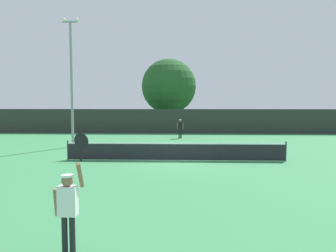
{
  "coord_description": "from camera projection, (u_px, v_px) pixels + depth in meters",
  "views": [
    {
      "loc": [
        0.21,
        -16.93,
        3.14
      ],
      "look_at": [
        -0.62,
        5.93,
        1.45
      ],
      "focal_mm": 33.45,
      "sensor_mm": 36.0,
      "label": 1
    }
  ],
  "objects": [
    {
      "name": "tennis_ball",
      "position": [
        150.0,
        154.0,
        19.01
      ],
      "size": [
        0.07,
        0.07,
        0.07
      ],
      "primitive_type": "sphere",
      "color": "#CCE033",
      "rests_on": "ground"
    },
    {
      "name": "parked_car_far",
      "position": [
        261.0,
        122.0,
        38.33
      ],
      "size": [
        2.19,
        4.32,
        1.69
      ],
      "rotation": [
        0.0,
        0.0,
        -0.07
      ],
      "color": "white",
      "rests_on": "ground"
    },
    {
      "name": "large_tree",
      "position": [
        169.0,
        86.0,
        37.74
      ],
      "size": [
        6.58,
        6.58,
        8.45
      ],
      "color": "brown",
      "rests_on": "ground"
    },
    {
      "name": "light_pole",
      "position": [
        71.0,
        75.0,
        22.06
      ],
      "size": [
        1.18,
        0.28,
        9.06
      ],
      "color": "gray",
      "rests_on": "ground"
    },
    {
      "name": "ground_plane",
      "position": [
        175.0,
        160.0,
        17.11
      ],
      "size": [
        120.0,
        120.0,
        0.0
      ],
      "primitive_type": "plane",
      "color": "#387F4C"
    },
    {
      "name": "parked_car_mid",
      "position": [
        191.0,
        122.0,
        39.64
      ],
      "size": [
        2.18,
        4.32,
        1.69
      ],
      "rotation": [
        0.0,
        0.0,
        0.07
      ],
      "color": "black",
      "rests_on": "ground"
    },
    {
      "name": "tennis_net",
      "position": [
        175.0,
        151.0,
        17.07
      ],
      "size": [
        11.99,
        0.08,
        1.07
      ],
      "color": "#232328",
      "rests_on": "ground"
    },
    {
      "name": "player_receiving",
      "position": [
        180.0,
        127.0,
        27.8
      ],
      "size": [
        0.57,
        0.25,
        1.69
      ],
      "rotation": [
        0.0,
        0.0,
        3.14
      ],
      "color": "black",
      "rests_on": "ground"
    },
    {
      "name": "perimeter_fence",
      "position": [
        177.0,
        121.0,
        32.38
      ],
      "size": [
        39.4,
        0.12,
        2.51
      ],
      "primitive_type": "cube",
      "color": "#2D332D",
      "rests_on": "ground"
    },
    {
      "name": "parked_car_near",
      "position": [
        159.0,
        121.0,
        41.12
      ],
      "size": [
        2.3,
        4.37,
        1.69
      ],
      "rotation": [
        0.0,
        0.0,
        -0.1
      ],
      "color": "navy",
      "rests_on": "ground"
    },
    {
      "name": "player_serving",
      "position": [
        68.0,
        202.0,
        6.41
      ],
      "size": [
        0.68,
        0.4,
        2.53
      ],
      "color": "white",
      "rests_on": "ground"
    }
  ]
}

